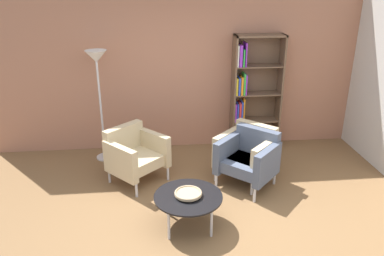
{
  "coord_description": "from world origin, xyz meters",
  "views": [
    {
      "loc": [
        -0.53,
        -3.68,
        2.8
      ],
      "look_at": [
        -0.08,
        0.84,
        0.95
      ],
      "focal_mm": 35.95,
      "sensor_mm": 36.0,
      "label": 1
    }
  ],
  "objects_px": {
    "bookshelf_tall": "(251,95)",
    "floor_lamp_torchiere": "(97,70)",
    "coffee_table_low": "(188,198)",
    "decorative_bowl": "(188,193)",
    "armchair_spare_guest": "(249,158)",
    "armchair_near_window": "(135,154)",
    "armchair_by_bookshelf": "(248,152)"
  },
  "relations": [
    {
      "from": "armchair_near_window",
      "to": "armchair_by_bookshelf",
      "type": "xyz_separation_m",
      "value": [
        1.6,
        -0.1,
        0.0
      ]
    },
    {
      "from": "bookshelf_tall",
      "to": "floor_lamp_torchiere",
      "type": "bearing_deg",
      "value": -174.96
    },
    {
      "from": "coffee_table_low",
      "to": "floor_lamp_torchiere",
      "type": "xyz_separation_m",
      "value": [
        -1.18,
        1.92,
        1.08
      ]
    },
    {
      "from": "bookshelf_tall",
      "to": "armchair_spare_guest",
      "type": "distance_m",
      "value": 1.39
    },
    {
      "from": "decorative_bowl",
      "to": "floor_lamp_torchiere",
      "type": "height_order",
      "value": "floor_lamp_torchiere"
    },
    {
      "from": "armchair_by_bookshelf",
      "to": "floor_lamp_torchiere",
      "type": "distance_m",
      "value": 2.52
    },
    {
      "from": "armchair_by_bookshelf",
      "to": "floor_lamp_torchiere",
      "type": "bearing_deg",
      "value": -157.9
    },
    {
      "from": "decorative_bowl",
      "to": "armchair_near_window",
      "type": "distance_m",
      "value": 1.33
    },
    {
      "from": "armchair_near_window",
      "to": "armchair_by_bookshelf",
      "type": "bearing_deg",
      "value": -46.94
    },
    {
      "from": "bookshelf_tall",
      "to": "floor_lamp_torchiere",
      "type": "distance_m",
      "value": 2.48
    },
    {
      "from": "bookshelf_tall",
      "to": "armchair_spare_guest",
      "type": "bearing_deg",
      "value": -103.67
    },
    {
      "from": "bookshelf_tall",
      "to": "coffee_table_low",
      "type": "distance_m",
      "value": 2.52
    },
    {
      "from": "coffee_table_low",
      "to": "armchair_near_window",
      "type": "bearing_deg",
      "value": 119.74
    },
    {
      "from": "armchair_near_window",
      "to": "floor_lamp_torchiere",
      "type": "distance_m",
      "value": 1.39
    },
    {
      "from": "armchair_spare_guest",
      "to": "floor_lamp_torchiere",
      "type": "xyz_separation_m",
      "value": [
        -2.1,
        1.05,
        1.03
      ]
    },
    {
      "from": "coffee_table_low",
      "to": "floor_lamp_torchiere",
      "type": "distance_m",
      "value": 2.5
    },
    {
      "from": "bookshelf_tall",
      "to": "armchair_near_window",
      "type": "xyz_separation_m",
      "value": [
        -1.89,
        -0.98,
        -0.51
      ]
    },
    {
      "from": "coffee_table_low",
      "to": "armchair_near_window",
      "type": "relative_size",
      "value": 0.84
    },
    {
      "from": "decorative_bowl",
      "to": "armchair_by_bookshelf",
      "type": "bearing_deg",
      "value": 47.9
    },
    {
      "from": "coffee_table_low",
      "to": "armchair_by_bookshelf",
      "type": "xyz_separation_m",
      "value": [
        0.95,
        1.05,
        0.04
      ]
    },
    {
      "from": "armchair_by_bookshelf",
      "to": "floor_lamp_torchiere",
      "type": "relative_size",
      "value": 0.54
    },
    {
      "from": "armchair_spare_guest",
      "to": "floor_lamp_torchiere",
      "type": "height_order",
      "value": "floor_lamp_torchiere"
    },
    {
      "from": "coffee_table_low",
      "to": "decorative_bowl",
      "type": "height_order",
      "value": "decorative_bowl"
    },
    {
      "from": "bookshelf_tall",
      "to": "armchair_spare_guest",
      "type": "xyz_separation_m",
      "value": [
        -0.31,
        -1.26,
        -0.51
      ]
    },
    {
      "from": "coffee_table_low",
      "to": "armchair_near_window",
      "type": "xyz_separation_m",
      "value": [
        -0.66,
        1.15,
        0.04
      ]
    },
    {
      "from": "coffee_table_low",
      "to": "armchair_spare_guest",
      "type": "distance_m",
      "value": 1.27
    },
    {
      "from": "bookshelf_tall",
      "to": "decorative_bowl",
      "type": "distance_m",
      "value": 2.51
    },
    {
      "from": "bookshelf_tall",
      "to": "coffee_table_low",
      "type": "bearing_deg",
      "value": -120.07
    },
    {
      "from": "decorative_bowl",
      "to": "armchair_spare_guest",
      "type": "distance_m",
      "value": 1.27
    },
    {
      "from": "armchair_by_bookshelf",
      "to": "bookshelf_tall",
      "type": "bearing_deg",
      "value": 119.53
    },
    {
      "from": "bookshelf_tall",
      "to": "coffee_table_low",
      "type": "relative_size",
      "value": 2.37
    },
    {
      "from": "bookshelf_tall",
      "to": "coffee_table_low",
      "type": "xyz_separation_m",
      "value": [
        -1.23,
        -2.13,
        -0.55
      ]
    }
  ]
}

